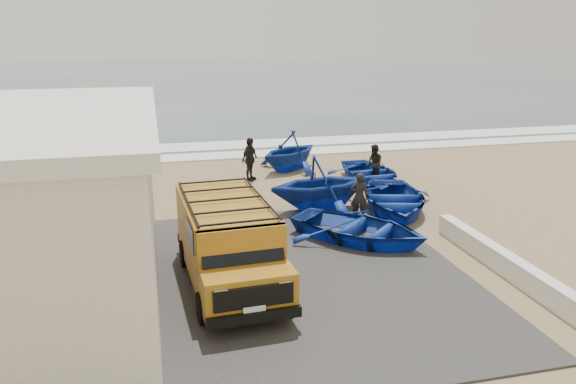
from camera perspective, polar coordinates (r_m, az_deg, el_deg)
ground at (r=15.98m, az=-0.48°, el=-5.54°), size 160.00×160.00×0.00m
slab at (r=13.85m, az=-6.74°, el=-9.13°), size 12.00×10.00×0.05m
ocean at (r=70.77m, az=-11.09°, el=11.20°), size 180.00×88.00×0.01m
surf_line at (r=27.30m, az=-6.25°, el=3.70°), size 180.00×1.60×0.06m
surf_wash at (r=29.73m, az=-6.89°, el=4.70°), size 180.00×2.20×0.04m
parapet at (r=15.27m, az=21.00°, el=-6.64°), size 0.35×6.00×0.55m
van at (r=13.37m, az=-6.11°, el=-4.89°), size 2.21×5.00×2.10m
boat_near_left at (r=16.28m, az=7.21°, el=-3.65°), size 4.91×4.96×0.84m
boat_near_right at (r=19.15m, az=10.70°, el=-0.68°), size 4.05×4.90×0.88m
boat_mid_left at (r=18.88m, az=3.31°, el=0.90°), size 4.01×3.62×1.87m
boat_mid_right at (r=22.62m, az=8.36°, el=1.94°), size 2.91×3.96×0.80m
boat_far_left at (r=24.29m, az=0.17°, el=4.23°), size 4.29×4.20×1.72m
fisherman_front at (r=17.98m, az=7.25°, el=-0.49°), size 0.68×0.60×1.57m
fisherman_middle at (r=22.51m, az=8.74°, el=2.84°), size 0.59×0.76×1.54m
fisherman_back at (r=22.67m, az=-3.90°, el=3.35°), size 1.00×1.05×1.75m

